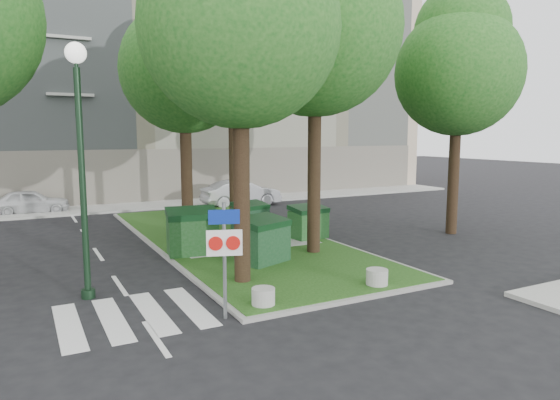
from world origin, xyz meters
TOP-DOWN VIEW (x-y plane):
  - ground at (0.00, 0.00)m, footprint 120.00×120.00m
  - median_island at (0.50, 8.00)m, footprint 6.00×16.00m
  - median_kerb at (0.50, 8.00)m, footprint 6.30×16.30m
  - building_sidewalk at (0.00, 18.50)m, footprint 42.00×3.00m
  - zebra_crossing at (-3.75, 1.50)m, footprint 5.00×3.00m
  - apartment_building at (0.00, 26.00)m, footprint 41.00×12.00m
  - tree_median_near_left at (-1.41, 2.56)m, footprint 5.20×5.20m
  - tree_median_near_right at (2.09, 4.56)m, footprint 5.60×5.60m
  - tree_median_mid at (-0.91, 9.06)m, footprint 4.80×4.80m
  - tree_median_far at (2.29, 12.06)m, footprint 5.80×5.80m
  - tree_street_right at (9.09, 5.06)m, footprint 5.00×5.00m
  - dumpster_a at (-1.74, 6.15)m, footprint 1.83×1.42m
  - dumpster_b at (-0.14, 4.05)m, footprint 1.85×1.59m
  - dumpster_c at (1.46, 8.53)m, footprint 1.52×1.20m
  - dumpster_d at (3.00, 6.51)m, footprint 1.50×1.14m
  - bollard_left at (-1.84, 0.50)m, footprint 0.55×0.55m
  - bollard_right at (1.52, 0.50)m, footprint 0.58×0.58m
  - bollard_mid at (-0.12, 5.00)m, footprint 0.49×0.49m
  - litter_bin at (3.20, 13.20)m, footprint 0.43×0.43m
  - street_lamp at (-5.38, 3.29)m, footprint 0.50×0.50m
  - traffic_sign_pole at (-2.84, 0.37)m, footprint 0.76×0.30m
  - car_white at (-6.30, 18.79)m, footprint 3.81×1.73m
  - car_silver at (4.45, 16.36)m, footprint 4.50×1.62m

SIDE VIEW (x-z plane):
  - ground at x=0.00m, z-range 0.00..0.00m
  - zebra_crossing at x=-3.75m, z-range 0.00..0.01m
  - median_kerb at x=0.50m, z-range 0.00..0.10m
  - median_island at x=0.50m, z-range 0.00..0.12m
  - building_sidewalk at x=0.00m, z-range 0.00..0.12m
  - bollard_mid at x=-0.12m, z-range 0.12..0.47m
  - bollard_left at x=-1.84m, z-range 0.12..0.52m
  - bollard_right at x=1.52m, z-range 0.12..0.53m
  - litter_bin at x=3.20m, z-range 0.12..0.88m
  - car_white at x=-6.30m, z-range 0.00..1.27m
  - dumpster_c at x=1.46m, z-range 0.09..1.36m
  - dumpster_d at x=3.00m, z-range 0.09..1.38m
  - car_silver at x=4.45m, z-range 0.00..1.48m
  - dumpster_b at x=-0.14m, z-range 0.09..1.54m
  - dumpster_a at x=-1.74m, z-range 0.09..1.64m
  - traffic_sign_pole at x=-2.84m, z-range 0.37..3.00m
  - street_lamp at x=-5.38m, z-range 0.80..7.05m
  - tree_median_mid at x=-0.91m, z-range 1.98..11.97m
  - tree_street_right at x=9.09m, z-range 1.95..12.02m
  - tree_median_near_left at x=-1.41m, z-range 2.05..12.58m
  - tree_median_near_right at x=2.09m, z-range 2.26..13.72m
  - apartment_building at x=0.00m, z-range 0.00..16.00m
  - tree_median_far at x=2.29m, z-range 2.36..14.28m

